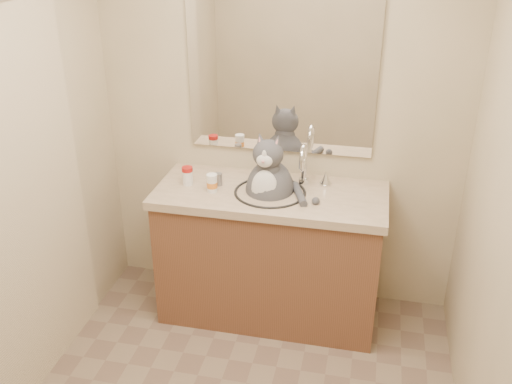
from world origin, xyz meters
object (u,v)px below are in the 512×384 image
pill_bottle_orange (212,183)px  grey_canister (218,179)px  cat (270,187)px  pill_bottle_redcap (188,176)px

pill_bottle_orange → grey_canister: pill_bottle_orange is taller
cat → pill_bottle_orange: cat is taller
pill_bottle_redcap → grey_canister: 0.18m
pill_bottle_orange → grey_canister: 0.09m
pill_bottle_redcap → pill_bottle_orange: pill_bottle_redcap is taller
pill_bottle_redcap → grey_canister: bearing=10.2°
pill_bottle_orange → pill_bottle_redcap: bearing=160.2°
grey_canister → pill_bottle_orange: bearing=-97.1°
cat → grey_canister: (-0.31, 0.01, 0.01)m
cat → pill_bottle_orange: size_ratio=5.31×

